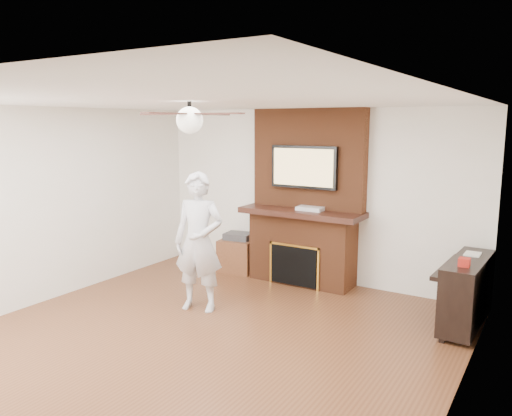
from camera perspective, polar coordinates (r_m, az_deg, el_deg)
The scene contains 12 objects.
room_shell at distance 5.04m, azimuth -7.32°, elevation -2.33°, with size 5.36×5.86×2.86m.
fireplace at distance 7.21m, azimuth 5.55°, elevation -0.73°, with size 1.78×0.64×2.50m.
tv at distance 7.08m, azimuth 5.48°, elevation 4.67°, with size 1.00×0.08×0.60m.
ceiling_fan at distance 4.93m, azimuth -7.60°, elevation 10.05°, with size 1.21×1.21×0.31m.
person at distance 6.15m, azimuth -6.56°, elevation -3.88°, with size 0.63×0.42×1.72m, color silver.
side_table at distance 7.85m, azimuth -2.00°, elevation -5.20°, with size 0.60×0.60×0.61m.
piano at distance 6.17m, azimuth 22.89°, elevation -8.72°, with size 0.50×1.23×0.89m.
cable_box at distance 7.05m, azimuth 6.20°, elevation -0.07°, with size 0.37×0.21×0.05m, color silver.
candle_orange at distance 7.37m, azimuth 3.55°, elevation -8.03°, with size 0.07×0.07×0.11m, color red.
candle_green at distance 7.29m, azimuth 4.50°, elevation -8.30°, with size 0.06×0.06×0.09m, color #497930.
candle_cream at distance 7.20m, azimuth 5.73°, elevation -8.54°, with size 0.08×0.08×0.10m, color #FFE7CA.
candle_blue at distance 7.23m, azimuth 5.90°, elevation -8.53°, with size 0.06×0.06×0.08m, color teal.
Camera 1 is at (3.12, -3.82, 2.29)m, focal length 35.00 mm.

